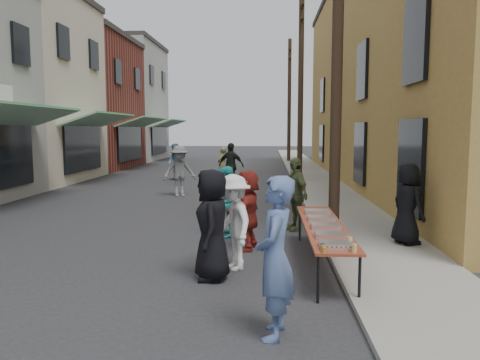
# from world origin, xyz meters

# --- Properties ---
(ground) EXTENTS (120.00, 120.00, 0.00)m
(ground) POSITION_xyz_m (0.00, 0.00, 0.00)
(ground) COLOR #28282B
(ground) RESTS_ON ground
(sidewalk) EXTENTS (2.20, 60.00, 0.10)m
(sidewalk) POSITION_xyz_m (5.00, 15.00, 0.05)
(sidewalk) COLOR gray
(sidewalk) RESTS_ON ground
(storefront_row) EXTENTS (8.00, 37.00, 9.00)m
(storefront_row) POSITION_xyz_m (-10.00, 14.96, 4.12)
(storefront_row) COLOR maroon
(storefront_row) RESTS_ON ground
(building_ochre) EXTENTS (10.00, 28.00, 10.00)m
(building_ochre) POSITION_xyz_m (11.10, 14.00, 5.00)
(building_ochre) COLOR olive
(building_ochre) RESTS_ON ground
(utility_pole_near) EXTENTS (0.26, 0.26, 9.00)m
(utility_pole_near) POSITION_xyz_m (4.30, 3.00, 4.50)
(utility_pole_near) COLOR #2D2116
(utility_pole_near) RESTS_ON ground
(utility_pole_mid) EXTENTS (0.26, 0.26, 9.00)m
(utility_pole_mid) POSITION_xyz_m (4.30, 15.00, 4.50)
(utility_pole_mid) COLOR #2D2116
(utility_pole_mid) RESTS_ON ground
(utility_pole_far) EXTENTS (0.26, 0.26, 9.00)m
(utility_pole_far) POSITION_xyz_m (4.30, 27.00, 4.50)
(utility_pole_far) COLOR #2D2116
(utility_pole_far) RESTS_ON ground
(serving_table) EXTENTS (0.70, 4.00, 0.75)m
(serving_table) POSITION_xyz_m (3.73, 0.30, 0.71)
(serving_table) COLOR maroon
(serving_table) RESTS_ON ground
(catering_tray_sausage) EXTENTS (0.50, 0.33, 0.08)m
(catering_tray_sausage) POSITION_xyz_m (3.73, -1.35, 0.79)
(catering_tray_sausage) COLOR maroon
(catering_tray_sausage) RESTS_ON serving_table
(catering_tray_foil_b) EXTENTS (0.50, 0.33, 0.08)m
(catering_tray_foil_b) POSITION_xyz_m (3.73, -0.70, 0.79)
(catering_tray_foil_b) COLOR #B2B2B7
(catering_tray_foil_b) RESTS_ON serving_table
(catering_tray_buns) EXTENTS (0.50, 0.33, 0.08)m
(catering_tray_buns) POSITION_xyz_m (3.73, 0.00, 0.79)
(catering_tray_buns) COLOR tan
(catering_tray_buns) RESTS_ON serving_table
(catering_tray_foil_d) EXTENTS (0.50, 0.33, 0.08)m
(catering_tray_foil_d) POSITION_xyz_m (3.73, 0.70, 0.79)
(catering_tray_foil_d) COLOR #B2B2B7
(catering_tray_foil_d) RESTS_ON serving_table
(catering_tray_buns_end) EXTENTS (0.50, 0.33, 0.08)m
(catering_tray_buns_end) POSITION_xyz_m (3.73, 1.40, 0.79)
(catering_tray_buns_end) COLOR tan
(catering_tray_buns_end) RESTS_ON serving_table
(condiment_jar_a) EXTENTS (0.07, 0.07, 0.08)m
(condiment_jar_a) POSITION_xyz_m (3.51, -1.65, 0.79)
(condiment_jar_a) COLOR #A57F26
(condiment_jar_a) RESTS_ON serving_table
(condiment_jar_b) EXTENTS (0.07, 0.07, 0.08)m
(condiment_jar_b) POSITION_xyz_m (3.51, -1.55, 0.79)
(condiment_jar_b) COLOR #A57F26
(condiment_jar_b) RESTS_ON serving_table
(condiment_jar_c) EXTENTS (0.07, 0.07, 0.08)m
(condiment_jar_c) POSITION_xyz_m (3.51, -1.45, 0.79)
(condiment_jar_c) COLOR #A57F26
(condiment_jar_c) RESTS_ON serving_table
(cup_stack) EXTENTS (0.08, 0.08, 0.12)m
(cup_stack) POSITION_xyz_m (3.93, -1.60, 0.81)
(cup_stack) COLOR tan
(cup_stack) RESTS_ON serving_table
(guest_front_a) EXTENTS (0.66, 0.94, 1.82)m
(guest_front_a) POSITION_xyz_m (1.82, -0.60, 0.91)
(guest_front_a) COLOR black
(guest_front_a) RESTS_ON ground
(guest_front_b) EXTENTS (0.55, 0.76, 1.93)m
(guest_front_b) POSITION_xyz_m (2.81, -2.69, 0.97)
(guest_front_b) COLOR #51679C
(guest_front_b) RESTS_ON ground
(guest_front_c) EXTENTS (0.68, 0.84, 1.62)m
(guest_front_c) POSITION_xyz_m (1.77, 2.47, 0.81)
(guest_front_c) COLOR #29ACAC
(guest_front_c) RESTS_ON ground
(guest_front_d) EXTENTS (1.02, 1.25, 1.68)m
(guest_front_d) POSITION_xyz_m (2.13, -0.02, 0.84)
(guest_front_d) COLOR white
(guest_front_d) RESTS_ON ground
(guest_front_e) EXTENTS (0.83, 1.13, 1.78)m
(guest_front_e) POSITION_xyz_m (3.40, 3.27, 0.89)
(guest_front_e) COLOR #526037
(guest_front_e) RESTS_ON ground
(guest_queue_back) EXTENTS (0.81, 1.59, 1.64)m
(guest_queue_back) POSITION_xyz_m (2.32, 1.37, 0.82)
(guest_queue_back) COLOR maroon
(guest_queue_back) RESTS_ON ground
(server) EXTENTS (0.81, 0.96, 1.67)m
(server) POSITION_xyz_m (5.60, 1.63, 0.94)
(server) COLOR black
(server) RESTS_ON sidewalk
(passerby_left) EXTENTS (1.38, 1.11, 1.86)m
(passerby_left) POSITION_xyz_m (-0.50, 8.85, 0.93)
(passerby_left) COLOR slate
(passerby_left) RESTS_ON ground
(passerby_mid) EXTENTS (1.20, 0.80, 1.90)m
(passerby_mid) POSITION_xyz_m (1.21, 11.36, 0.95)
(passerby_mid) COLOR black
(passerby_mid) RESTS_ON ground
(passerby_right) EXTENTS (0.60, 0.71, 1.65)m
(passerby_right) POSITION_xyz_m (0.65, 13.26, 0.83)
(passerby_right) COLOR olive
(passerby_right) RESTS_ON ground
(passerby_far) EXTENTS (1.09, 1.09, 1.79)m
(passerby_far) POSITION_xyz_m (-1.67, 14.01, 0.89)
(passerby_far) COLOR teal
(passerby_far) RESTS_ON ground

